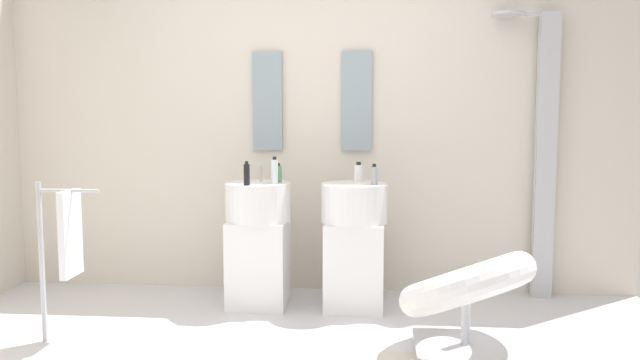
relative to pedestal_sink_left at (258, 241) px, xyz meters
The scene contains 13 objects.
rear_partition 1.04m from the pedestal_sink_left, 56.43° to the left, with size 4.80×0.10×2.60m, color beige.
pedestal_sink_left is the anchor object (origin of this frame).
pedestal_sink_right 0.67m from the pedestal_sink_left, ahead, with size 0.45×0.45×0.96m.
vanity_mirror_left 1.07m from the pedestal_sink_left, 90.00° to the left, with size 0.22×0.03×0.73m, color #8C9EA8.
vanity_mirror_right 1.26m from the pedestal_sink_left, 32.96° to the left, with size 0.22×0.03×0.73m, color #8C9EA8.
shower_column 2.14m from the pedestal_sink_left, 10.71° to the left, with size 0.49×0.24×2.05m.
lounge_chair 1.55m from the pedestal_sink_left, 31.77° to the right, with size 1.10×1.10×0.65m.
towel_rack 1.29m from the pedestal_sink_left, 139.60° to the right, with size 0.37×0.22×0.95m.
soap_bottle_clear 0.51m from the pedestal_sink_left, 22.95° to the right, with size 0.05×0.05×0.18m.
soap_bottle_white 0.84m from the pedestal_sink_left, ahead, with size 0.06×0.06×0.14m.
soap_bottle_black 0.51m from the pedestal_sink_left, 104.84° to the right, with size 0.04×0.04×0.16m.
soap_bottle_grey 0.93m from the pedestal_sink_left, ahead, with size 0.05×0.05×0.14m.
soap_bottle_green 0.49m from the pedestal_sink_left, 14.34° to the left, with size 0.05×0.05×0.13m.
Camera 1 is at (0.47, -3.18, 1.34)m, focal length 35.98 mm.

